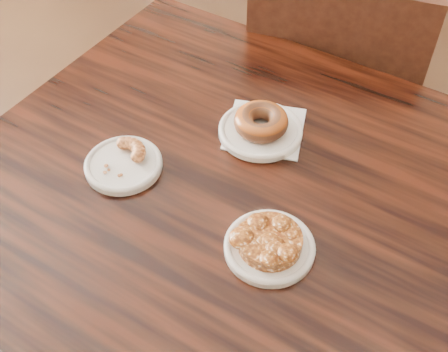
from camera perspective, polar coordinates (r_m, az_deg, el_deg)
The scene contains 10 objects.
floor at distance 1.78m, azimuth -7.49°, elevation -11.48°, with size 5.00×5.00×0.00m, color black.
cafe_table at distance 1.33m, azimuth -0.50°, elevation -11.85°, with size 0.97×0.97×0.75m, color black.
chair_far at distance 1.72m, azimuth 11.04°, elevation 8.28°, with size 0.47×0.47×0.90m, color black, non-canonical shape.
napkin at distance 1.13m, azimuth 4.16°, elevation 4.79°, with size 0.15×0.15×0.00m, color white.
plate_donut at distance 1.12m, azimuth 3.72°, elevation 4.61°, with size 0.17×0.17×0.01m, color white.
plate_cruller at distance 1.07m, azimuth -10.17°, elevation 1.11°, with size 0.15×0.15×0.01m, color silver.
plate_fritter at distance 0.94m, azimuth 4.63°, elevation -7.24°, with size 0.15×0.15×0.01m, color white.
glazed_donut at distance 1.10m, azimuth 3.79°, elevation 5.56°, with size 0.11×0.11×0.04m, color brown.
apple_fritter at distance 0.92m, azimuth 4.72°, elevation -6.40°, with size 0.14×0.14×0.03m, color #421A07, non-canonical shape.
cruller_fragment at distance 1.06m, azimuth -10.30°, elevation 1.78°, with size 0.09×0.09×0.02m, color #663014, non-canonical shape.
Camera 1 is at (0.63, -0.68, 1.52)m, focal length 45.00 mm.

